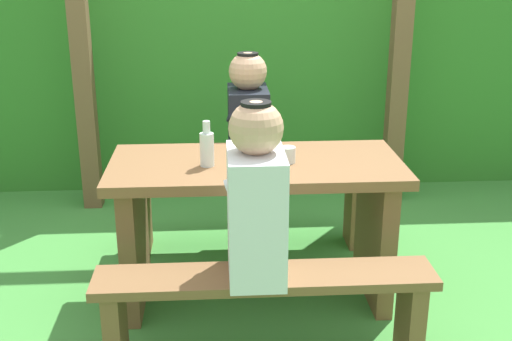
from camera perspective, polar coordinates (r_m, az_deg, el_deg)
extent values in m
plane|color=#408A3B|center=(3.38, 0.00, -10.99)|extent=(12.00, 12.00, 0.00)
cube|color=#317B28|center=(5.07, -1.52, 9.07)|extent=(6.40, 0.92, 1.63)
cube|color=brown|center=(4.36, -15.19, 10.13)|extent=(0.12, 0.12, 2.13)
cube|color=brown|center=(4.44, 12.64, 10.50)|extent=(0.12, 0.12, 2.13)
cube|color=brown|center=(3.09, 0.00, 0.38)|extent=(1.40, 0.64, 0.05)
cube|color=brown|center=(3.25, -10.69, -5.95)|extent=(0.08, 0.54, 0.68)
cube|color=brown|center=(3.32, 10.45, -5.39)|extent=(0.08, 0.54, 0.68)
cube|color=brown|center=(2.67, 0.82, -9.48)|extent=(1.40, 0.24, 0.04)
cube|color=brown|center=(2.81, -12.30, -13.60)|extent=(0.07, 0.22, 0.40)
cube|color=brown|center=(2.89, 13.47, -12.68)|extent=(0.07, 0.22, 0.40)
cube|color=brown|center=(3.74, -0.58, -0.86)|extent=(1.40, 0.24, 0.04)
cube|color=brown|center=(3.84, -9.88, -4.15)|extent=(0.07, 0.22, 0.40)
cube|color=brown|center=(3.90, 8.60, -3.70)|extent=(0.07, 0.22, 0.40)
cube|color=silver|center=(2.54, 0.00, -3.96)|extent=(0.22, 0.34, 0.52)
sphere|color=tan|center=(2.43, 0.00, 3.77)|extent=(0.21, 0.21, 0.21)
cylinder|color=black|center=(2.40, 0.00, 5.82)|extent=(0.12, 0.12, 0.02)
cylinder|color=silver|center=(2.64, -0.19, -0.68)|extent=(0.25, 0.07, 0.15)
cube|color=black|center=(3.65, -0.70, 3.27)|extent=(0.22, 0.34, 0.52)
sphere|color=tan|center=(3.57, -0.72, 8.75)|extent=(0.21, 0.21, 0.21)
cylinder|color=black|center=(3.55, -0.73, 10.17)|extent=(0.12, 0.12, 0.02)
cylinder|color=black|center=(3.49, -0.59, 4.28)|extent=(0.25, 0.07, 0.15)
cylinder|color=silver|center=(3.06, 2.82, 1.40)|extent=(0.07, 0.07, 0.08)
cylinder|color=silver|center=(3.00, -4.35, 1.85)|extent=(0.07, 0.07, 0.16)
cylinder|color=silver|center=(2.97, -4.40, 3.83)|extent=(0.03, 0.03, 0.06)
cube|color=black|center=(3.22, 0.10, 1.71)|extent=(0.13, 0.16, 0.01)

